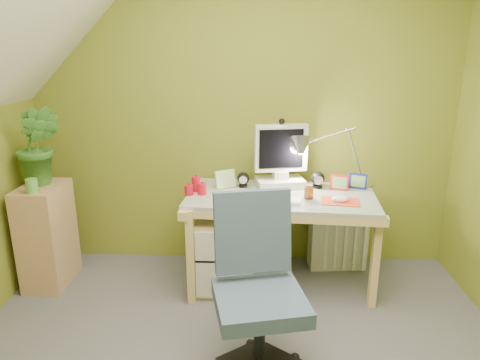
{
  "coord_description": "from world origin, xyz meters",
  "views": [
    {
      "loc": [
        0.09,
        -1.73,
        1.68
      ],
      "look_at": [
        0.0,
        1.0,
        0.85
      ],
      "focal_mm": 33.0,
      "sensor_mm": 36.0,
      "label": 1
    }
  ],
  "objects_px": {
    "task_chair": "(260,300)",
    "potted_plant": "(38,146)",
    "monitor": "(281,150)",
    "side_ledge": "(47,235)",
    "radiator": "(337,241)",
    "desk": "(280,240)",
    "desk_lamp": "(345,144)"
  },
  "relations": [
    {
      "from": "desk_lamp",
      "to": "side_ledge",
      "type": "distance_m",
      "value": 2.24
    },
    {
      "from": "monitor",
      "to": "desk",
      "type": "bearing_deg",
      "value": -100.52
    },
    {
      "from": "monitor",
      "to": "radiator",
      "type": "relative_size",
      "value": 1.28
    },
    {
      "from": "potted_plant",
      "to": "radiator",
      "type": "bearing_deg",
      "value": 6.93
    },
    {
      "from": "potted_plant",
      "to": "task_chair",
      "type": "distance_m",
      "value": 1.9
    },
    {
      "from": "task_chair",
      "to": "potted_plant",
      "type": "bearing_deg",
      "value": 135.34
    },
    {
      "from": "desk",
      "to": "monitor",
      "type": "height_order",
      "value": "monitor"
    },
    {
      "from": "monitor",
      "to": "task_chair",
      "type": "relative_size",
      "value": 0.61
    },
    {
      "from": "desk_lamp",
      "to": "potted_plant",
      "type": "xyz_separation_m",
      "value": [
        -2.13,
        -0.16,
        0.01
      ]
    },
    {
      "from": "monitor",
      "to": "desk_lamp",
      "type": "bearing_deg",
      "value": -10.52
    },
    {
      "from": "desk",
      "to": "potted_plant",
      "type": "xyz_separation_m",
      "value": [
        -1.68,
        0.02,
        0.68
      ]
    },
    {
      "from": "desk_lamp",
      "to": "task_chair",
      "type": "bearing_deg",
      "value": -121.88
    },
    {
      "from": "desk_lamp",
      "to": "task_chair",
      "type": "xyz_separation_m",
      "value": [
        -0.6,
        -1.14,
        -0.56
      ]
    },
    {
      "from": "side_ledge",
      "to": "task_chair",
      "type": "bearing_deg",
      "value": -31.37
    },
    {
      "from": "monitor",
      "to": "radiator",
      "type": "xyz_separation_m",
      "value": [
        0.47,
        0.1,
        -0.75
      ]
    },
    {
      "from": "desk",
      "to": "potted_plant",
      "type": "relative_size",
      "value": 2.33
    },
    {
      "from": "monitor",
      "to": "desk_lamp",
      "type": "distance_m",
      "value": 0.45
    },
    {
      "from": "radiator",
      "to": "monitor",
      "type": "bearing_deg",
      "value": -172.51
    },
    {
      "from": "side_ledge",
      "to": "desk_lamp",
      "type": "bearing_deg",
      "value": 5.66
    },
    {
      "from": "task_chair",
      "to": "radiator",
      "type": "relative_size",
      "value": 2.1
    },
    {
      "from": "monitor",
      "to": "side_ledge",
      "type": "xyz_separation_m",
      "value": [
        -1.68,
        -0.21,
        -0.6
      ]
    },
    {
      "from": "potted_plant",
      "to": "desk_lamp",
      "type": "bearing_deg",
      "value": 4.33
    },
    {
      "from": "monitor",
      "to": "task_chair",
      "type": "xyz_separation_m",
      "value": [
        -0.15,
        -1.14,
        -0.51
      ]
    },
    {
      "from": "desk_lamp",
      "to": "desk",
      "type": "bearing_deg",
      "value": -162.21
    },
    {
      "from": "desk",
      "to": "potted_plant",
      "type": "distance_m",
      "value": 1.81
    },
    {
      "from": "task_chair",
      "to": "radiator",
      "type": "xyz_separation_m",
      "value": [
        0.62,
        1.24,
        -0.24
      ]
    },
    {
      "from": "monitor",
      "to": "side_ledge",
      "type": "relative_size",
      "value": 0.75
    },
    {
      "from": "monitor",
      "to": "radiator",
      "type": "distance_m",
      "value": 0.89
    },
    {
      "from": "desk_lamp",
      "to": "radiator",
      "type": "xyz_separation_m",
      "value": [
        0.02,
        0.1,
        -0.8
      ]
    },
    {
      "from": "potted_plant",
      "to": "radiator",
      "type": "relative_size",
      "value": 1.28
    },
    {
      "from": "potted_plant",
      "to": "desk",
      "type": "bearing_deg",
      "value": -0.64
    },
    {
      "from": "desk",
      "to": "desk_lamp",
      "type": "distance_m",
      "value": 0.83
    }
  ]
}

